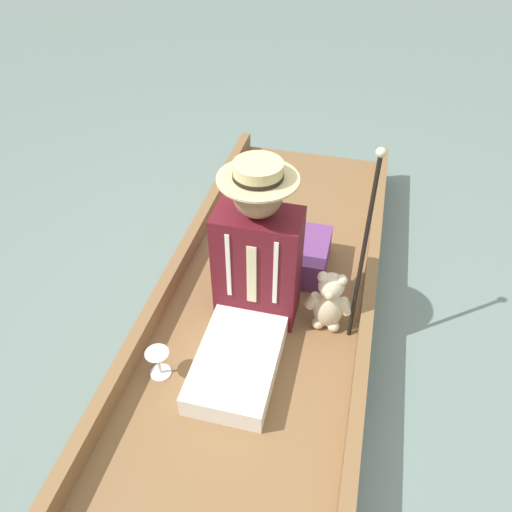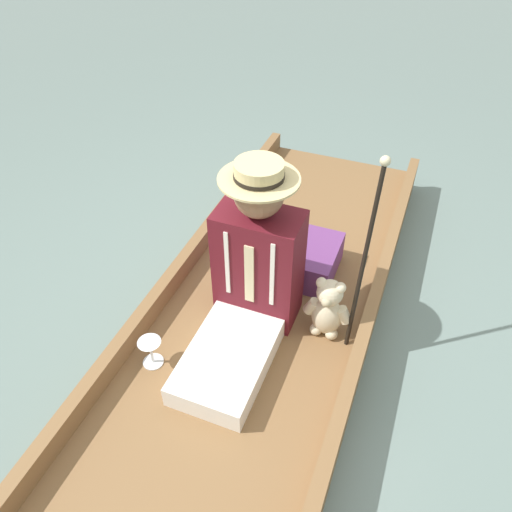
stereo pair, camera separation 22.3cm
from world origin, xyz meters
name	(u,v)px [view 2 (the right image)]	position (x,y,z in m)	size (l,w,h in m)	color
ground_plane	(258,339)	(0.00, 0.00, 0.00)	(16.00, 16.00, 0.00)	slate
punt_boat	(258,329)	(0.00, 0.00, 0.08)	(1.08, 3.39, 0.24)	brown
seat_cushion	(288,254)	(-0.01, -0.44, 0.22)	(0.53, 0.37, 0.18)	#6B3875
seated_person	(251,276)	(0.03, 0.02, 0.45)	(0.39, 0.83, 0.85)	white
teddy_bear	(328,309)	(-0.32, -0.06, 0.29)	(0.24, 0.14, 0.34)	beige
wine_glass	(150,347)	(0.36, 0.40, 0.24)	(0.11, 0.11, 0.14)	silver
walking_cane	(368,244)	(-0.44, -0.14, 0.66)	(0.04, 0.23, 0.90)	black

